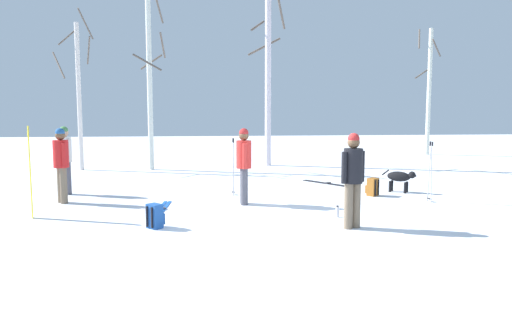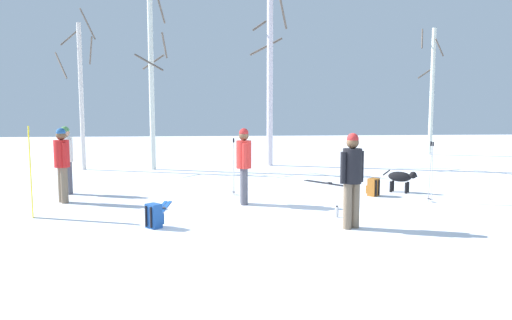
# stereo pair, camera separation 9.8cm
# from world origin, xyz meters

# --- Properties ---
(ground_plane) EXTENTS (60.00, 60.00, 0.00)m
(ground_plane) POSITION_xyz_m (0.00, 0.00, 0.00)
(ground_plane) COLOR white
(person_0) EXTENTS (0.48, 0.34, 1.72)m
(person_0) POSITION_xyz_m (1.18, -0.34, 0.98)
(person_0) COLOR #72604C
(person_0) RESTS_ON ground_plane
(person_1) EXTENTS (0.43, 0.36, 1.72)m
(person_1) POSITION_xyz_m (-4.96, 3.74, 0.98)
(person_1) COLOR #4C4C56
(person_1) RESTS_ON ground_plane
(person_2) EXTENTS (0.34, 0.44, 1.72)m
(person_2) POSITION_xyz_m (-4.71, 2.59, 0.98)
(person_2) COLOR #72604C
(person_2) RESTS_ON ground_plane
(person_3) EXTENTS (0.34, 0.52, 1.72)m
(person_3) POSITION_xyz_m (-0.59, 2.02, 0.98)
(person_3) COLOR #4C4C56
(person_3) RESTS_ON ground_plane
(dog) EXTENTS (0.73, 0.60, 0.57)m
(dog) POSITION_xyz_m (3.54, 3.15, 0.39)
(dog) COLOR black
(dog) RESTS_ON ground_plane
(ski_pair_planted_0) EXTENTS (0.09, 0.17, 1.81)m
(ski_pair_planted_0) POSITION_xyz_m (-4.85, 1.08, 0.90)
(ski_pair_planted_0) COLOR yellow
(ski_pair_planted_0) RESTS_ON ground_plane
(ski_pair_lying_0) EXTENTS (1.25, 1.63, 0.05)m
(ski_pair_lying_0) POSITION_xyz_m (2.06, 4.69, 0.01)
(ski_pair_lying_0) COLOR black
(ski_pair_lying_0) RESTS_ON ground_plane
(ski_pair_lying_1) EXTENTS (0.28, 1.70, 0.05)m
(ski_pair_lying_1) POSITION_xyz_m (-2.39, 1.64, 0.01)
(ski_pair_lying_1) COLOR blue
(ski_pair_lying_1) RESTS_ON ground_plane
(ski_poles_0) EXTENTS (0.07, 0.20, 1.40)m
(ski_poles_0) POSITION_xyz_m (3.71, 1.87, 0.75)
(ski_poles_0) COLOR #B2B2BC
(ski_poles_0) RESTS_ON ground_plane
(ski_poles_1) EXTENTS (0.07, 0.25, 1.42)m
(ski_poles_1) POSITION_xyz_m (-0.77, 3.20, 0.76)
(ski_poles_1) COLOR #B2B2BC
(ski_poles_1) RESTS_ON ground_plane
(backpack_0) EXTENTS (0.35, 0.34, 0.44)m
(backpack_0) POSITION_xyz_m (-2.35, 0.02, 0.21)
(backpack_0) COLOR #1E4C99
(backpack_0) RESTS_ON ground_plane
(backpack_1) EXTENTS (0.34, 0.35, 0.44)m
(backpack_1) POSITION_xyz_m (2.66, 2.75, 0.21)
(backpack_1) COLOR #99591E
(backpack_1) RESTS_ON ground_plane
(water_bottle_0) EXTENTS (0.07, 0.07, 0.23)m
(water_bottle_0) POSITION_xyz_m (1.15, 0.53, 0.11)
(water_bottle_0) COLOR silver
(water_bottle_0) RESTS_ON ground_plane
(birch_tree_0) EXTENTS (1.44, 1.53, 5.52)m
(birch_tree_0) POSITION_xyz_m (-5.86, 8.76, 2.75)
(birch_tree_0) COLOR silver
(birch_tree_0) RESTS_ON ground_plane
(birch_tree_1) EXTENTS (1.04, 1.00, 5.96)m
(birch_tree_1) POSITION_xyz_m (-3.37, 8.58, 3.09)
(birch_tree_1) COLOR silver
(birch_tree_1) RESTS_ON ground_plane
(birch_tree_2) EXTENTS (1.42, 1.44, 7.33)m
(birch_tree_2) POSITION_xyz_m (0.90, 9.45, 3.75)
(birch_tree_2) COLOR silver
(birch_tree_2) RESTS_ON ground_plane
(birch_tree_3) EXTENTS (1.18, 1.18, 5.95)m
(birch_tree_3) POSITION_xyz_m (8.97, 13.03, 3.07)
(birch_tree_3) COLOR silver
(birch_tree_3) RESTS_ON ground_plane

